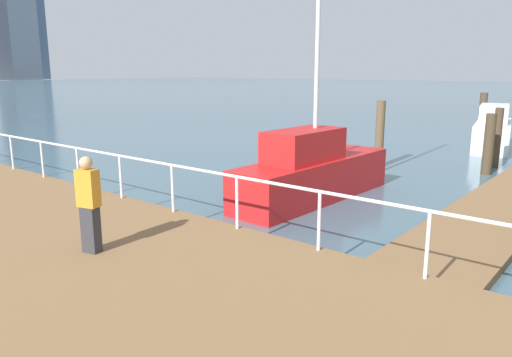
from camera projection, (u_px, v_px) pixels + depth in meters
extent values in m
plane|color=#476675|center=(90.00, 164.00, 18.43)|extent=(300.00, 300.00, 0.00)
cylinder|color=white|center=(427.00, 245.00, 7.29)|extent=(0.06, 0.06, 1.05)
cylinder|color=white|center=(319.00, 221.00, 8.45)|extent=(0.06, 0.06, 1.05)
cylinder|color=white|center=(237.00, 203.00, 9.61)|extent=(0.06, 0.06, 1.05)
cylinder|color=white|center=(173.00, 189.00, 10.77)|extent=(0.06, 0.06, 1.05)
cylinder|color=white|center=(121.00, 177.00, 11.93)|extent=(0.06, 0.06, 1.05)
cylinder|color=white|center=(78.00, 167.00, 13.09)|extent=(0.06, 0.06, 1.05)
cylinder|color=white|center=(42.00, 160.00, 14.26)|extent=(0.06, 0.06, 1.05)
cylinder|color=white|center=(12.00, 153.00, 15.42)|extent=(0.06, 0.06, 1.05)
cylinder|color=white|center=(237.00, 177.00, 9.50)|extent=(0.06, 30.15, 0.06)
cylinder|color=#473826|center=(489.00, 144.00, 16.48)|extent=(0.34, 0.34, 2.05)
cylinder|color=#473826|center=(497.00, 138.00, 17.63)|extent=(0.30, 0.30, 2.16)
cylinder|color=#473826|center=(482.00, 117.00, 24.53)|extent=(0.36, 0.36, 2.36)
cylinder|color=brown|center=(380.00, 134.00, 17.66)|extent=(0.31, 0.31, 2.41)
cube|color=red|center=(314.00, 179.00, 13.41)|extent=(5.67, 1.58, 1.12)
cube|color=red|center=(304.00, 145.00, 12.83)|extent=(2.39, 1.21, 0.83)
cylinder|color=silver|center=(319.00, 1.00, 12.41)|extent=(0.12, 0.12, 8.12)
cube|color=white|center=(492.00, 135.00, 22.11)|extent=(5.24, 2.42, 1.18)
cube|color=white|center=(494.00, 114.00, 21.58)|extent=(2.28, 1.53, 0.81)
cube|color=#333338|center=(91.00, 229.00, 8.40)|extent=(0.27, 0.32, 0.81)
cube|color=orange|center=(88.00, 188.00, 8.24)|extent=(0.31, 0.41, 0.64)
sphere|color=tan|center=(86.00, 163.00, 8.14)|extent=(0.22, 0.22, 0.22)
cube|color=gray|center=(14.00, 17.00, 165.94)|extent=(10.36, 12.63, 41.92)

